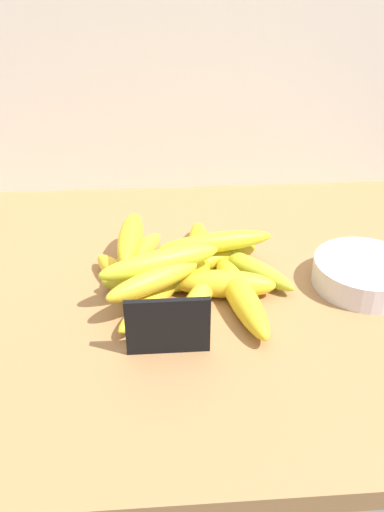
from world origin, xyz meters
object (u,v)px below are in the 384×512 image
chalkboard_sign (165,328)px  banana_12 (214,242)px  banana_10 (160,262)px  banana_11 (151,281)px  banana_3 (194,301)px  banana_9 (151,299)px  banana_1 (155,280)px  fruit_bowl (362,273)px  banana_8 (196,253)px  banana_7 (120,279)px  banana_6 (221,284)px  banana_0 (132,257)px  banana_4 (216,259)px  banana_5 (238,296)px  banana_13 (128,238)px  banana_2 (247,268)px

chalkboard_sign → banana_12: bearing=66.5°
banana_10 → banana_11: 3.55cm
banana_3 → banana_9: same height
banana_1 → banana_10: 4.33cm
banana_3 → banana_12: bearing=69.8°
fruit_bowl → banana_8: fruit_bowl is taller
banana_8 → chalkboard_sign: bearing=-105.0°
fruit_bowl → banana_7: (-37.88, 1.60, -0.35)cm
banana_6 → banana_10: 10.01cm
banana_0 → banana_8: size_ratio=0.79×
banana_6 → banana_8: banana_6 is taller
banana_4 → banana_12: size_ratio=0.81×
banana_4 → banana_5: size_ratio=0.74×
banana_1 → banana_13: banana_13 is taller
banana_6 → chalkboard_sign: bearing=-126.2°
banana_4 → banana_11: banana_11 is taller
banana_3 → banana_6: 5.54cm
banana_8 → banana_11: bearing=-121.6°
banana_3 → banana_12: (3.94, 10.71, 3.60)cm
fruit_bowl → banana_2: bearing=168.3°
fruit_bowl → banana_11: size_ratio=1.03×
banana_10 → banana_3: bearing=-38.8°
fruit_bowl → banana_13: banana_13 is taller
banana_5 → banana_6: banana_6 is taller
chalkboard_sign → banana_12: (8.43, 19.44, 1.38)cm
banana_10 → banana_6: bearing=-3.0°
fruit_bowl → banana_3: size_ratio=0.92×
banana_10 → banana_13: bearing=119.1°
fruit_bowl → banana_2: size_ratio=0.92×
banana_4 → banana_11: (-10.68, -10.43, 3.14)cm
banana_3 → banana_6: bearing=37.6°
banana_5 → banana_12: bearing=103.8°
banana_9 → banana_12: bearing=43.8°
banana_10 → chalkboard_sign: bearing=-88.6°
banana_0 → banana_10: size_ratio=0.87×
banana_4 → banana_8: banana_8 is taller
banana_4 → banana_13: size_ratio=0.95×
chalkboard_sign → banana_8: bearing=75.0°
banana_7 → banana_10: (6.32, -2.51, 4.42)cm
banana_7 → banana_10: 8.11cm
banana_2 → chalkboard_sign: bearing=-128.8°
banana_12 → banana_10: bearing=-141.8°
banana_2 → banana_6: banana_6 is taller
chalkboard_sign → banana_12: 21.23cm
fruit_bowl → banana_5: size_ratio=0.78×
banana_3 → banana_13: size_ratio=1.08×
banana_9 → banana_12: size_ratio=0.94×
banana_6 → fruit_bowl: bearing=3.6°
banana_2 → banana_4: bearing=149.3°
banana_5 → banana_12: size_ratio=1.09×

